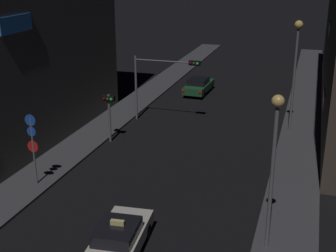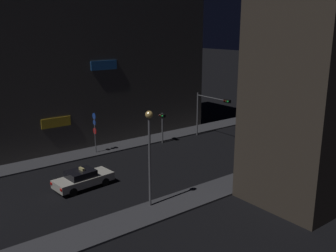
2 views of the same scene
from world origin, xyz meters
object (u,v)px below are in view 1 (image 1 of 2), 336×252
(taxi, at_px, (119,239))
(traffic_light_overhead, at_px, (161,75))
(traffic_light_left_kerb, at_px, (109,108))
(street_lamp_far_block, at_px, (296,55))
(street_lamp_near_block, at_px, (274,147))
(far_car, at_px, (199,86))
(sign_pole_left, at_px, (33,143))

(taxi, relative_size, traffic_light_overhead, 0.94)
(traffic_light_left_kerb, distance_m, street_lamp_far_block, 12.72)
(traffic_light_left_kerb, bearing_deg, street_lamp_near_block, -39.86)
(taxi, xyz_separation_m, street_lamp_far_block, (5.66, 16.71, 4.75))
(traffic_light_overhead, distance_m, traffic_light_left_kerb, 5.39)
(taxi, height_order, street_lamp_near_block, street_lamp_near_block)
(street_lamp_near_block, bearing_deg, traffic_light_overhead, 123.01)
(far_car, bearing_deg, traffic_light_left_kerb, -101.57)
(street_lamp_near_block, bearing_deg, street_lamp_far_block, 90.07)
(street_lamp_near_block, bearing_deg, far_car, 110.55)
(taxi, relative_size, far_car, 1.02)
(sign_pole_left, bearing_deg, taxi, -33.80)
(taxi, relative_size, traffic_light_left_kerb, 1.43)
(taxi, distance_m, traffic_light_overhead, 17.04)
(far_car, relative_size, traffic_light_overhead, 0.92)
(traffic_light_left_kerb, distance_m, sign_pole_left, 7.22)
(far_car, xyz_separation_m, street_lamp_near_block, (8.50, -22.67, 3.85))
(sign_pole_left, bearing_deg, far_car, 79.47)
(taxi, distance_m, sign_pole_left, 8.15)
(street_lamp_near_block, relative_size, street_lamp_far_block, 0.86)
(far_car, relative_size, street_lamp_far_block, 0.60)
(traffic_light_left_kerb, bearing_deg, taxi, -64.40)
(street_lamp_near_block, distance_m, street_lamp_far_block, 14.54)
(traffic_light_left_kerb, distance_m, street_lamp_near_block, 14.79)
(sign_pole_left, relative_size, street_lamp_near_block, 0.59)
(traffic_light_overhead, height_order, street_lamp_far_block, street_lamp_far_block)
(traffic_light_overhead, height_order, street_lamp_near_block, street_lamp_near_block)
(taxi, bearing_deg, traffic_light_overhead, 102.24)
(taxi, relative_size, sign_pole_left, 1.19)
(far_car, distance_m, traffic_light_left_kerb, 13.67)
(traffic_light_overhead, bearing_deg, street_lamp_far_block, 1.74)
(traffic_light_overhead, relative_size, sign_pole_left, 1.27)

